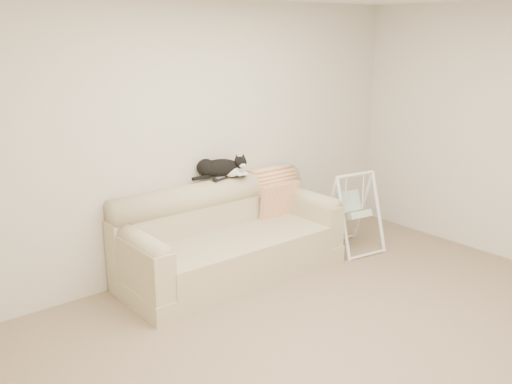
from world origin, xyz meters
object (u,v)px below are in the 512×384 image
remote_b (239,176)px  tuxedo_cat (220,168)px  remote_a (220,178)px  baby_swing (353,211)px  sofa (227,240)px

remote_b → tuxedo_cat: bearing=162.6°
remote_a → remote_b: size_ratio=1.06×
baby_swing → remote_a: bearing=158.3°
sofa → baby_swing: sofa is taller
remote_b → baby_swing: remote_b is taller
tuxedo_cat → remote_a: bearing=-128.3°
remote_a → tuxedo_cat: bearing=51.7°
baby_swing → sofa: bearing=167.5°
remote_a → remote_b: remote_a is taller
remote_b → tuxedo_cat: (-0.18, 0.06, 0.10)m
sofa → tuxedo_cat: tuxedo_cat is taller
sofa → remote_a: size_ratio=11.78×
tuxedo_cat → baby_swing: (1.34, -0.59, -0.58)m
sofa → tuxedo_cat: size_ratio=3.79×
sofa → remote_b: size_ratio=12.46×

